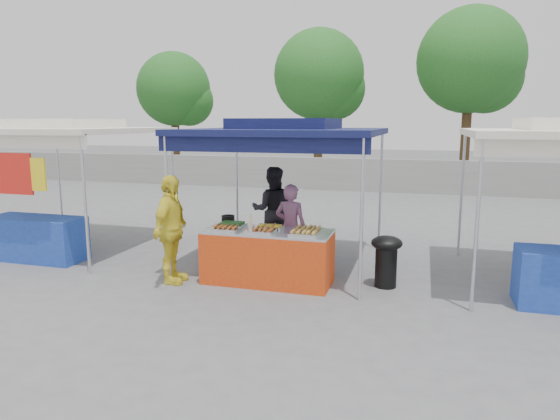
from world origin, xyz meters
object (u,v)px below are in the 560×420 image
(vendor_table, at_px, (268,256))
(wok_burner, at_px, (386,257))
(customer_person, at_px, (171,230))
(cooking_pot, at_px, (228,219))
(helper_man, at_px, (273,210))
(vendor_woman, at_px, (291,228))

(vendor_table, xyz_separation_m, wok_burner, (1.81, 0.32, 0.05))
(vendor_table, relative_size, customer_person, 1.17)
(cooking_pot, height_order, helper_man, helper_man)
(cooking_pot, relative_size, wok_burner, 0.27)
(vendor_table, bearing_deg, helper_man, 104.59)
(cooking_pot, xyz_separation_m, vendor_woman, (0.98, 0.40, -0.17))
(wok_burner, bearing_deg, helper_man, 149.34)
(vendor_woman, bearing_deg, cooking_pot, 27.21)
(vendor_table, relative_size, wok_burner, 2.48)
(vendor_table, height_order, wok_burner, vendor_table)
(vendor_table, height_order, helper_man, helper_man)
(cooking_pot, relative_size, vendor_woman, 0.15)
(wok_burner, distance_m, helper_man, 2.76)
(cooking_pot, bearing_deg, wok_burner, -0.88)
(vendor_woman, relative_size, helper_man, 0.89)
(wok_burner, relative_size, vendor_woman, 0.54)
(wok_burner, bearing_deg, vendor_woman, 167.82)
(vendor_table, height_order, vendor_woman, vendor_woman)
(vendor_table, distance_m, wok_burner, 1.84)
(vendor_woman, xyz_separation_m, customer_person, (-1.63, -1.17, 0.11))
(vendor_table, bearing_deg, wok_burner, 9.89)
(wok_burner, distance_m, customer_person, 3.36)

